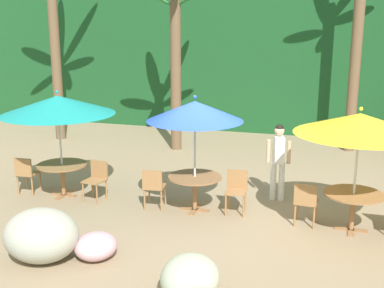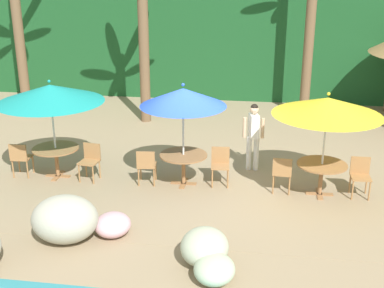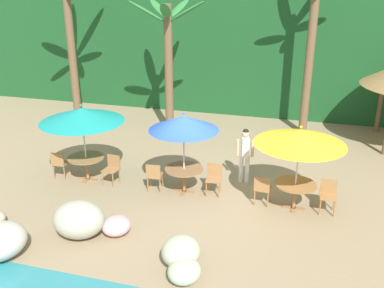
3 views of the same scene
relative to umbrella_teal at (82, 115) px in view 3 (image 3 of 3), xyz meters
name	(u,v)px [view 3 (image 3 of 3)]	position (x,y,z in m)	size (l,w,h in m)	color
ground_plane	(198,197)	(3.55, -0.16, -2.07)	(120.00, 120.00, 0.00)	#937F60
terrace_deck	(198,196)	(3.55, -0.16, -2.07)	(18.00, 5.20, 0.01)	#937F60
foliage_backdrop	(250,44)	(3.55, 8.84, 0.93)	(28.00, 2.40, 6.00)	#194C23
rock_seawall	(76,234)	(1.48, -3.24, -1.73)	(16.85, 3.11, 0.87)	beige
umbrella_teal	(82,115)	(0.00, 0.00, 0.00)	(2.46, 2.46, 2.39)	silver
dining_table_teal	(86,161)	(0.00, 0.00, -1.45)	(1.10, 1.10, 0.74)	olive
chair_teal_seaward	(112,167)	(0.85, -0.02, -1.56)	(0.47, 0.48, 0.87)	#9E7042
chair_teal_inland	(59,163)	(-0.84, -0.14, -1.56)	(0.44, 0.45, 0.87)	#9E7042
umbrella_blue	(184,123)	(3.08, 0.02, 0.02)	(1.94, 1.94, 2.41)	silver
dining_table_blue	(184,172)	(3.08, 0.02, -1.45)	(1.10, 1.10, 0.74)	olive
chair_blue_seaward	(214,177)	(3.92, 0.18, -1.56)	(0.46, 0.46, 0.87)	#9E7042
chair_blue_inland	(154,175)	(2.24, -0.16, -1.56)	(0.46, 0.47, 0.87)	#9E7042
umbrella_yellow	(300,137)	(6.18, -0.11, -0.02)	(2.34, 2.34, 2.35)	silver
dining_table_yellow	(295,188)	(6.18, -0.11, -1.45)	(1.10, 1.10, 0.74)	olive
chair_yellow_seaward	(328,194)	(7.03, 0.00, -1.56)	(0.43, 0.44, 0.87)	#9E7042
chair_yellow_inland	(262,188)	(5.33, -0.15, -1.56)	(0.44, 0.45, 0.87)	#9E7042
palm_tree_nearest	(69,22)	(-3.07, 4.92, 2.06)	(3.43, 3.30, 6.11)	brown
palm_tree_second	(168,48)	(1.06, 4.75, 1.25)	(2.81, 2.91, 5.06)	brown
palm_tree_third	(312,31)	(6.18, 6.11, 1.87)	(2.56, 2.67, 6.18)	brown
waiter_in_white	(245,152)	(4.63, 1.12, -1.08)	(0.52, 0.38, 1.70)	white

